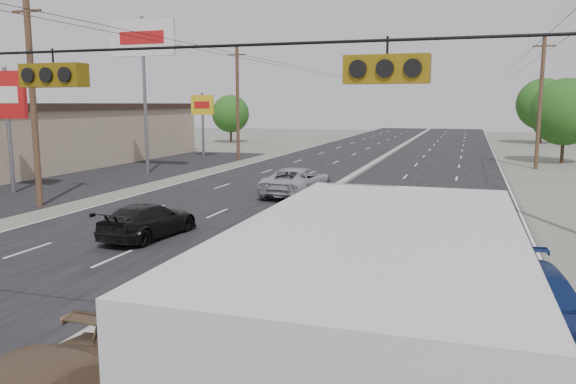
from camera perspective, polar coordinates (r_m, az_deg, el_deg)
name	(u,v)px	position (r m, az deg, el deg)	size (l,w,h in m)	color
road_surface	(351,179)	(38.21, 6.44, 1.36)	(20.00, 160.00, 0.02)	black
center_median	(351,177)	(38.19, 6.44, 1.51)	(0.50, 160.00, 0.20)	gray
parking_lot	(92,178)	(40.72, -19.27, 1.38)	(10.00, 42.00, 0.02)	black
utility_pole_left_b	(33,102)	(29.83, -24.48, 8.34)	(1.60, 0.30, 10.00)	#422D1E
utility_pole_left_c	(238,103)	(51.19, -5.14, 9.04)	(1.60, 0.30, 10.00)	#422D1E
utility_pole_right_c	(540,102)	(47.38, 24.25, 8.30)	(1.60, 0.30, 10.00)	#422D1E
traffic_signals	(48,73)	(9.40, -23.17, 11.09)	(25.00, 0.30, 0.54)	black
pole_sign_mid	(7,102)	(35.10, -26.66, 8.18)	(2.60, 0.25, 7.00)	slate
pole_sign_billboard	(143,48)	(41.63, -14.52, 14.00)	(5.00, 0.25, 11.00)	slate
pole_sign_far	(203,110)	(52.67, -8.67, 8.21)	(2.20, 0.25, 6.00)	slate
tree_left_far	(231,114)	(73.33, -5.85, 7.92)	(4.80, 4.80, 6.12)	#382619
tree_right_mid	(565,112)	(52.66, 26.34, 7.31)	(5.60, 5.60, 7.14)	#382619
tree_right_far	(543,104)	(77.58, 24.48, 8.14)	(6.40, 6.40, 8.16)	#382619
box_truck	(384,371)	(6.91, 9.72, -17.45)	(2.74, 7.59, 3.84)	black
red_sedan	(270,279)	(14.00, -1.81, -8.85)	(1.57, 4.51, 1.49)	#B50B22
queue_car_a	(303,232)	(19.19, 1.52, -4.07)	(1.65, 4.09, 1.39)	black
queue_car_b	(356,279)	(14.11, 6.97, -8.74)	(1.59, 4.57, 1.51)	#B9B9BB
queue_car_c	(421,222)	(21.57, 13.34, -2.94)	(2.21, 4.79, 1.33)	silver
queue_car_d	(532,304)	(13.49, 23.57, -10.42)	(2.03, 4.99, 1.45)	navy
oncoming_near	(149,221)	(21.82, -13.97, -2.86)	(1.82, 4.48, 1.30)	black
oncoming_far	(297,182)	(30.78, 0.92, 1.04)	(2.58, 5.60, 1.56)	#9FA0A6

